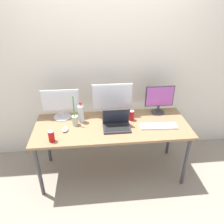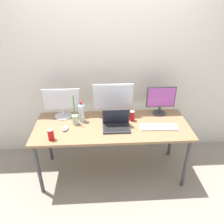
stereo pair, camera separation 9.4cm
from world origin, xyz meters
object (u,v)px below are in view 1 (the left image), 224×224
object	(u,v)px
work_desk	(112,129)
laptop_silver	(116,124)
monitor_center	(112,99)
bamboo_vase	(75,119)
monitor_left	(61,103)
water_bottle	(81,113)
soda_can_by_laptop	(51,136)
keyboard_main	(159,126)
mouse_by_keyboard	(65,129)
monitor_right	(159,99)
soda_can_near_keyboard	(131,115)

from	to	relation	value
work_desk	laptop_silver	world-z (taller)	laptop_silver
monitor_center	bamboo_vase	bearing A→B (deg)	-158.48
monitor_left	monitor_center	xyz separation A→B (m)	(0.64, -0.01, 0.04)
water_bottle	soda_can_by_laptop	bearing A→B (deg)	-129.77
keyboard_main	mouse_by_keyboard	size ratio (longest dim) A/B	4.03
keyboard_main	mouse_by_keyboard	bearing A→B (deg)	-178.32
monitor_center	keyboard_main	bearing A→B (deg)	-32.33
monitor_left	monitor_right	xyz separation A→B (m)	(1.24, 0.00, 0.00)
soda_can_near_keyboard	soda_can_by_laptop	world-z (taller)	same
work_desk	keyboard_main	size ratio (longest dim) A/B	4.26
monitor_right	mouse_by_keyboard	world-z (taller)	monitor_right
monitor_center	monitor_right	bearing A→B (deg)	1.48
monitor_right	water_bottle	bearing A→B (deg)	-172.37
monitor_center	soda_can_by_laptop	size ratio (longest dim) A/B	3.96
monitor_left	mouse_by_keyboard	size ratio (longest dim) A/B	4.27
monitor_center	soda_can_near_keyboard	world-z (taller)	monitor_center
soda_can_near_keyboard	monitor_left	bearing A→B (deg)	170.21
work_desk	water_bottle	world-z (taller)	water_bottle
work_desk	keyboard_main	xyz separation A→B (m)	(0.54, -0.09, 0.07)
water_bottle	soda_can_near_keyboard	bearing A→B (deg)	-1.74
monitor_right	bamboo_vase	bearing A→B (deg)	-169.51
laptop_silver	water_bottle	size ratio (longest dim) A/B	1.21
monitor_left	water_bottle	size ratio (longest dim) A/B	1.74
work_desk	soda_can_near_keyboard	size ratio (longest dim) A/B	14.62
water_bottle	work_desk	bearing A→B (deg)	-17.68
keyboard_main	bamboo_vase	xyz separation A→B (m)	(-0.98, 0.15, 0.06)
soda_can_near_keyboard	work_desk	bearing A→B (deg)	-158.85
monitor_left	monitor_right	bearing A→B (deg)	0.19
monitor_right	laptop_silver	world-z (taller)	monitor_right
work_desk	laptop_silver	size ratio (longest dim) A/B	5.79
work_desk	monitor_center	xyz separation A→B (m)	(0.03, 0.23, 0.29)
monitor_left	monitor_center	distance (m)	0.64
soda_can_by_laptop	bamboo_vase	world-z (taller)	bamboo_vase
monitor_left	work_desk	bearing A→B (deg)	-22.00
work_desk	monitor_right	distance (m)	0.73
monitor_center	laptop_silver	xyz separation A→B (m)	(0.02, -0.29, -0.18)
monitor_left	keyboard_main	xyz separation A→B (m)	(1.15, -0.34, -0.19)
soda_can_by_laptop	keyboard_main	bearing A→B (deg)	7.39
mouse_by_keyboard	soda_can_by_laptop	distance (m)	0.23
mouse_by_keyboard	soda_can_near_keyboard	distance (m)	0.82
monitor_center	keyboard_main	xyz separation A→B (m)	(0.52, -0.33, -0.22)
work_desk	mouse_by_keyboard	size ratio (longest dim) A/B	17.17
work_desk	laptop_silver	distance (m)	0.14
monitor_left	soda_can_near_keyboard	size ratio (longest dim) A/B	3.64
monitor_right	keyboard_main	world-z (taller)	monitor_right
work_desk	mouse_by_keyboard	xyz separation A→B (m)	(-0.55, -0.06, 0.08)
monitor_right	mouse_by_keyboard	distance (m)	1.24
laptop_silver	keyboard_main	size ratio (longest dim) A/B	0.74
work_desk	monitor_center	bearing A→B (deg)	83.53
soda_can_near_keyboard	soda_can_by_laptop	distance (m)	0.99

